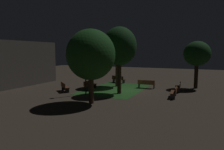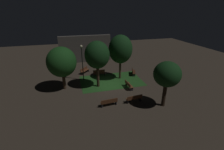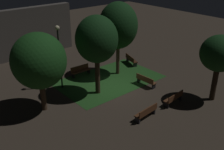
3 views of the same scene
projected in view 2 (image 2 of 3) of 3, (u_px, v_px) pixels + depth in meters
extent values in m
plane|color=#3D3328|center=(111.00, 85.00, 21.58)|extent=(60.00, 60.00, 0.00)
cube|color=#23511E|center=(111.00, 81.00, 22.93)|extent=(8.67, 5.53, 0.01)
cube|color=#512D19|center=(109.00, 102.00, 16.95)|extent=(1.83, 0.61, 0.06)
cube|color=#512D19|center=(110.00, 101.00, 16.68)|extent=(1.80, 0.19, 0.40)
cube|color=#2D2D33|center=(102.00, 105.00, 16.80)|extent=(0.11, 0.39, 0.42)
cube|color=#2D2D33|center=(116.00, 102.00, 17.29)|extent=(0.11, 0.39, 0.42)
cube|color=#512D19|center=(134.00, 98.00, 17.64)|extent=(1.83, 0.62, 0.06)
cube|color=#512D19|center=(135.00, 97.00, 17.37)|extent=(1.80, 0.20, 0.40)
cube|color=black|center=(127.00, 101.00, 17.49)|extent=(0.11, 0.39, 0.42)
cube|color=black|center=(140.00, 99.00, 17.99)|extent=(0.11, 0.39, 0.42)
cube|color=brown|center=(85.00, 70.00, 25.48)|extent=(1.56, 1.66, 0.06)
cube|color=brown|center=(84.00, 69.00, 25.47)|extent=(1.24, 1.38, 0.40)
cube|color=black|center=(88.00, 70.00, 26.23)|extent=(0.34, 0.32, 0.42)
cube|color=black|center=(82.00, 74.00, 24.91)|extent=(0.34, 0.32, 0.42)
cube|color=brown|center=(129.00, 85.00, 20.69)|extent=(0.54, 1.81, 0.06)
cube|color=brown|center=(128.00, 83.00, 20.55)|extent=(0.12, 1.80, 0.40)
cube|color=black|center=(127.00, 84.00, 21.49)|extent=(0.39, 0.09, 0.42)
cube|color=black|center=(132.00, 89.00, 20.08)|extent=(0.39, 0.09, 0.42)
cube|color=#422314|center=(134.00, 72.00, 24.93)|extent=(1.04, 1.86, 0.06)
cube|color=#422314|center=(132.00, 70.00, 24.85)|extent=(0.64, 1.72, 0.40)
cube|color=#2D2D33|center=(133.00, 71.00, 25.76)|extent=(0.39, 0.20, 0.42)
cube|color=#2D2D33|center=(134.00, 75.00, 24.29)|extent=(0.39, 0.20, 0.42)
cube|color=brown|center=(99.00, 73.00, 24.48)|extent=(1.82, 0.57, 0.06)
cube|color=brown|center=(99.00, 71.00, 24.58)|extent=(1.80, 0.15, 0.40)
cube|color=black|center=(104.00, 74.00, 24.73)|extent=(0.10, 0.39, 0.42)
cube|color=black|center=(94.00, 75.00, 24.42)|extent=(0.10, 0.39, 0.42)
cylinder|color=#38281C|center=(98.00, 74.00, 20.66)|extent=(0.37, 0.37, 3.48)
ellipsoid|color=#143816|center=(97.00, 55.00, 19.66)|extent=(3.11, 3.11, 3.48)
cylinder|color=#38281C|center=(120.00, 67.00, 23.09)|extent=(0.30, 0.30, 3.49)
ellipsoid|color=#143816|center=(120.00, 49.00, 22.06)|extent=(3.32, 3.32, 3.98)
cylinder|color=#2D2116|center=(164.00, 94.00, 16.59)|extent=(0.39, 0.39, 2.88)
ellipsoid|color=#143816|center=(167.00, 74.00, 15.74)|extent=(2.72, 2.72, 2.59)
cylinder|color=#423021|center=(64.00, 79.00, 20.22)|extent=(0.38, 0.38, 2.64)
ellipsoid|color=#194719|center=(62.00, 62.00, 19.33)|extent=(3.58, 3.58, 3.73)
cylinder|color=black|center=(83.00, 64.00, 22.28)|extent=(0.12, 0.12, 4.79)
sphere|color=#F4E5B2|center=(81.00, 46.00, 21.29)|extent=(0.36, 0.36, 0.36)
cube|color=#4C4742|center=(85.00, 49.00, 30.33)|extent=(9.62, 0.80, 5.00)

